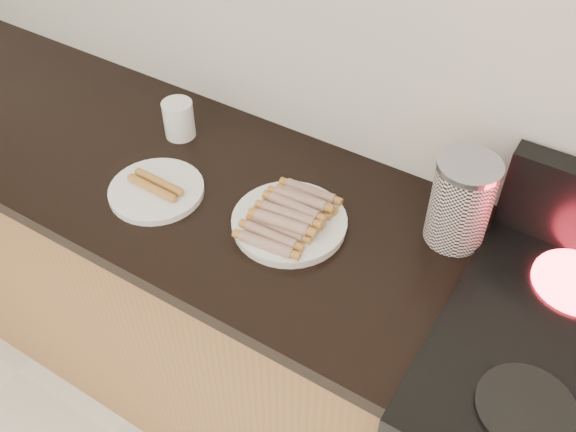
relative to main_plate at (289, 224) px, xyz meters
The scene contains 11 objects.
wall_back 0.51m from the main_plate, 91.51° to the left, with size 4.00×0.04×2.60m, color silver.
cabinet_base 0.86m from the main_plate, behind, with size 2.20×0.59×0.86m, color olive.
counter_slab 0.71m from the main_plate, behind, with size 2.20×0.62×0.04m, color black.
burner_near_left 0.63m from the main_plate, 16.25° to the right, with size 0.18×0.18×0.01m, color black.
burner_far_left 0.62m from the main_plate, 15.31° to the left, with size 0.18×0.18×0.01m, color #FF1E2D.
main_plate is the anchor object (origin of this frame).
side_plate 0.34m from the main_plate, 167.54° to the right, with size 0.23×0.23×0.02m, color white.
hotdog_pile 0.03m from the main_plate, 90.45° to the right, with size 0.12×0.23×0.05m.
plain_sausages 0.34m from the main_plate, 167.54° to the right, with size 0.13×0.05×0.02m.
canister 0.38m from the main_plate, 27.27° to the left, with size 0.14×0.14×0.21m.
mug 0.46m from the main_plate, 161.91° to the left, with size 0.08×0.08×0.10m, color white.
Camera 1 is at (0.56, 0.80, 1.95)m, focal length 40.00 mm.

